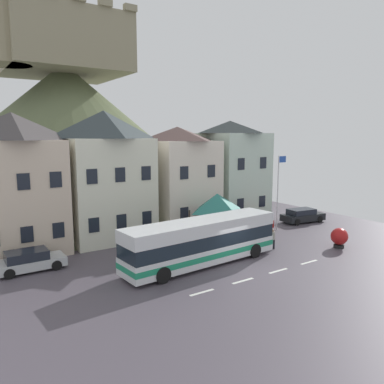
{
  "coord_description": "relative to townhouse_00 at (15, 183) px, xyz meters",
  "views": [
    {
      "loc": [
        -15.99,
        -17.73,
        8.61
      ],
      "look_at": [
        -0.62,
        5.1,
        4.45
      ],
      "focal_mm": 35.3,
      "sensor_mm": 36.0,
      "label": 1
    }
  ],
  "objects": [
    {
      "name": "hilltop_castle",
      "position": [
        8.66,
        17.07,
        3.89
      ],
      "size": [
        40.46,
        40.46,
        24.75
      ],
      "color": "#5D6745",
      "rests_on": "ground_plane"
    },
    {
      "name": "flagpole",
      "position": [
        20.65,
        -6.43,
        -1.15
      ],
      "size": [
        0.95,
        0.1,
        6.82
      ],
      "color": "silver",
      "rests_on": "ground_plane"
    },
    {
      "name": "pedestrian_02",
      "position": [
        17.12,
        -8.4,
        -4.26
      ],
      "size": [
        0.3,
        0.35,
        1.61
      ],
      "color": "black",
      "rests_on": "ground_plane"
    },
    {
      "name": "transit_bus",
      "position": [
        9.61,
        -10.1,
        -3.57
      ],
      "size": [
        11.59,
        3.14,
        3.05
      ],
      "rotation": [
        0.0,
        0.0,
        0.06
      ],
      "color": "silver",
      "rests_on": "ground_plane"
    },
    {
      "name": "parked_car_01",
      "position": [
        18.5,
        -5.25,
        -4.42
      ],
      "size": [
        4.08,
        2.03,
        1.44
      ],
      "rotation": [
        0.0,
        0.0,
        0.03
      ],
      "color": "maroon",
      "rests_on": "ground_plane"
    },
    {
      "name": "townhouse_02",
      "position": [
        14.06,
        0.14,
        -0.43
      ],
      "size": [
        5.72,
        6.76,
        9.38
      ],
      "color": "silver",
      "rests_on": "ground_plane"
    },
    {
      "name": "harbour_buoy",
      "position": [
        20.58,
        -12.92,
        -4.27
      ],
      "size": [
        1.3,
        1.3,
        1.55
      ],
      "color": "black",
      "rests_on": "ground_plane"
    },
    {
      "name": "pedestrian_00",
      "position": [
        16.07,
        -10.29,
        -4.22
      ],
      "size": [
        0.36,
        0.36,
        1.55
      ],
      "color": "black",
      "rests_on": "ground_plane"
    },
    {
      "name": "townhouse_01",
      "position": [
        6.84,
        -0.19,
        0.18
      ],
      "size": [
        6.6,
        6.1,
        10.58
      ],
      "color": "silver",
      "rests_on": "ground_plane"
    },
    {
      "name": "bus_shelter",
      "position": [
        14.16,
        -5.84,
        -1.99
      ],
      "size": [
        3.6,
        3.6,
        3.88
      ],
      "color": "#473D33",
      "rests_on": "ground_plane"
    },
    {
      "name": "parked_car_02",
      "position": [
        -0.25,
        -4.88,
        -4.46
      ],
      "size": [
        4.19,
        1.97,
        1.33
      ],
      "rotation": [
        0.0,
        0.0,
        0.0
      ],
      "color": "silver",
      "rests_on": "ground_plane"
    },
    {
      "name": "public_bench",
      "position": [
        12.6,
        -3.4,
        -4.64
      ],
      "size": [
        1.79,
        0.48,
        0.87
      ],
      "color": "brown",
      "rests_on": "ground_plane"
    },
    {
      "name": "townhouse_03",
      "position": [
        20.4,
        0.19,
        -0.09
      ],
      "size": [
        5.68,
        6.86,
        10.05
      ],
      "color": "silver",
      "rests_on": "ground_plane"
    },
    {
      "name": "parked_car_00",
      "position": [
        25.13,
        -5.56,
        -4.45
      ],
      "size": [
        4.59,
        2.36,
        1.36
      ],
      "rotation": [
        0.0,
        0.0,
        -0.14
      ],
      "color": "black",
      "rests_on": "ground_plane"
    },
    {
      "name": "townhouse_00",
      "position": [
        0.0,
        0.0,
        0.0
      ],
      "size": [
        6.21,
        6.48,
        10.23
      ],
      "color": "beige",
      "rests_on": "ground_plane"
    },
    {
      "name": "pedestrian_01",
      "position": [
        13.3,
        -8.23,
        -4.27
      ],
      "size": [
        0.36,
        0.33,
        1.54
      ],
      "color": "#2D2D38",
      "rests_on": "ground_plane"
    },
    {
      "name": "ground_plane",
      "position": [
        11.44,
        -12.21,
        -5.14
      ],
      "size": [
        40.0,
        60.0,
        0.07
      ],
      "color": "#4F4852"
    }
  ]
}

